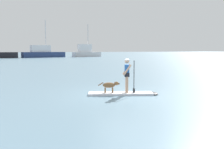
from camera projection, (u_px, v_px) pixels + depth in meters
ground_plane at (121, 95)px, 12.29m from camera, size 400.00×400.00×0.00m
paddleboard at (125, 94)px, 12.30m from camera, size 3.46×2.01×0.10m
person_paddler at (127, 73)px, 12.20m from camera, size 0.68×0.59×1.66m
dog at (110, 85)px, 12.23m from camera, size 1.02×0.48×0.54m
moored_boat_far_starboard at (43, 53)px, 69.93m from camera, size 12.12×4.79×10.37m
moored_boat_port at (86, 52)px, 76.47m from camera, size 8.94×3.91×9.88m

